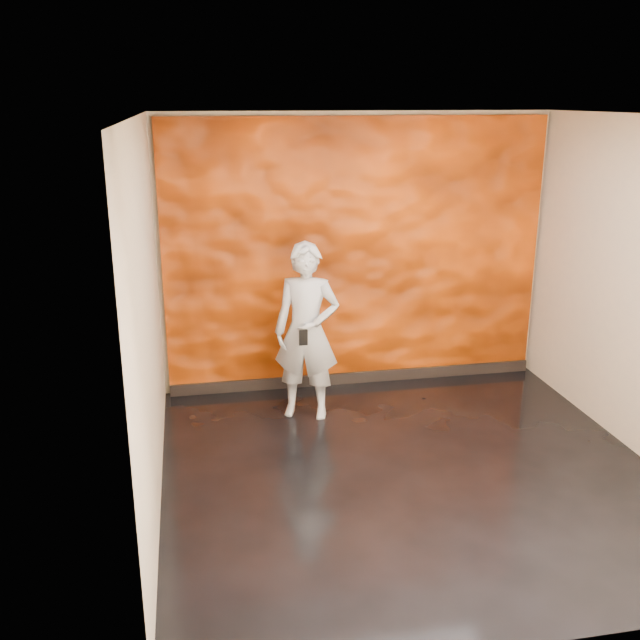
% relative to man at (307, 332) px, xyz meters
% --- Properties ---
extents(room, '(4.02, 4.02, 2.81)m').
position_rel_man_xyz_m(room, '(0.65, -1.24, 0.56)').
color(room, black).
rests_on(room, ground).
extents(feature_wall, '(3.90, 0.06, 2.75)m').
position_rel_man_xyz_m(feature_wall, '(0.65, 0.72, 0.54)').
color(feature_wall, '#F35307').
rests_on(feature_wall, ground).
extents(baseboard, '(3.90, 0.04, 0.12)m').
position_rel_man_xyz_m(baseboard, '(0.65, 0.68, -0.78)').
color(baseboard, black).
rests_on(baseboard, ground).
extents(man, '(0.71, 0.59, 1.68)m').
position_rel_man_xyz_m(man, '(0.00, 0.00, 0.00)').
color(man, '#9BA1A9').
rests_on(man, ground).
extents(phone, '(0.08, 0.02, 0.15)m').
position_rel_man_xyz_m(phone, '(-0.07, -0.22, 0.02)').
color(phone, black).
rests_on(phone, man).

